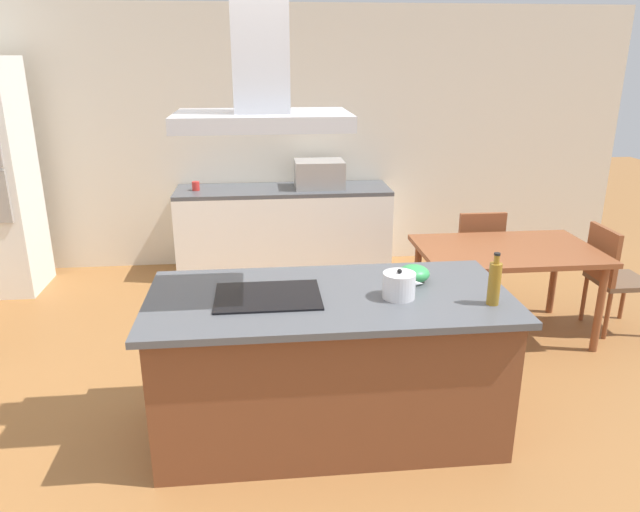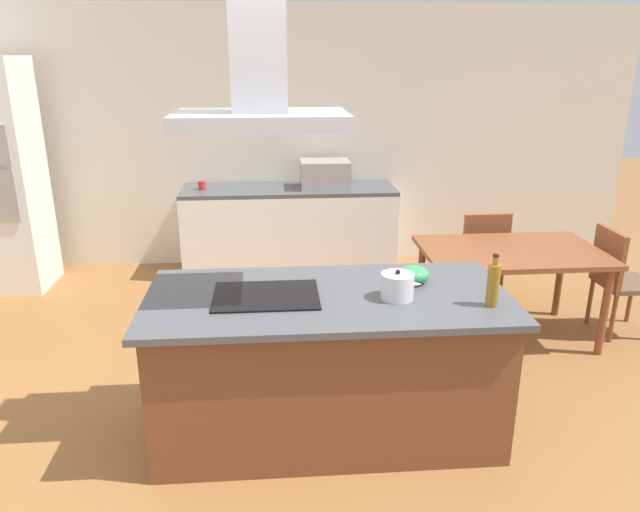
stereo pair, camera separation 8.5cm
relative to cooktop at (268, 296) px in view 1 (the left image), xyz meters
The scene contains 14 objects.
ground 1.79m from the cooktop, 76.73° to the left, with size 16.00×16.00×0.00m, color #936033.
wall_back 3.30m from the cooktop, 83.79° to the left, with size 7.20×0.10×2.70m, color beige.
kitchen_island 0.57m from the cooktop, ahead, with size 2.10×0.99×0.90m.
cooktop is the anchor object (origin of this frame).
tea_kettle 0.75m from the cooktop, ahead, with size 0.24×0.19×0.17m.
olive_oil_bottle 1.26m from the cooktop, 10.35° to the right, with size 0.07×0.07×0.30m.
mixing_bowl 0.90m from the cooktop, ahead, with size 0.19×0.19×0.10m, color #33934C.
back_counter 2.92m from the cooktop, 85.76° to the left, with size 2.20×0.62×0.90m.
countertop_microwave 2.94m from the cooktop, 78.46° to the left, with size 0.50×0.38×0.28m, color #9E9993.
coffee_mug_red 2.95m from the cooktop, 103.16° to the left, with size 0.08×0.08×0.09m, color red.
dining_table 2.26m from the cooktop, 31.27° to the left, with size 1.40×0.90×0.75m.
chair_at_right_end 3.09m from the cooktop, 22.37° to the left, with size 0.42×0.42×0.89m.
chair_facing_back_wall 2.69m from the cooktop, 43.63° to the left, with size 0.42×0.42×0.89m.
range_hood 1.20m from the cooktop, behind, with size 0.90×0.55×0.78m.
Camera 1 is at (-0.38, -3.13, 2.22)m, focal length 33.27 mm.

